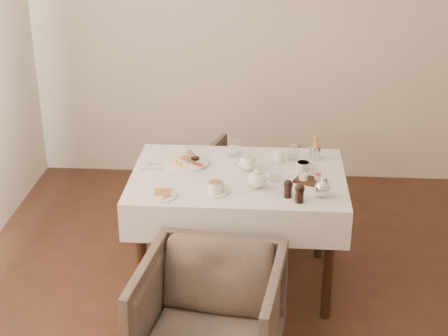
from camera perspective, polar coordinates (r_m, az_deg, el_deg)
table at (r=4.16m, az=1.16°, el=-2.02°), size 1.28×0.88×0.75m
armchair_near at (r=3.59m, az=-1.21°, el=-12.46°), size 0.80×0.82×0.66m
armchair_far at (r=5.01m, az=1.83°, el=-1.60°), size 0.79×0.81×0.58m
breakfast_plate at (r=4.26m, az=-3.19°, el=0.54°), size 0.29×0.29×0.04m
side_plate at (r=3.86m, az=-5.38°, el=-2.25°), size 0.19×0.18×0.02m
teapot_centre at (r=4.14m, az=1.94°, el=0.53°), size 0.18×0.16×0.12m
teapot_front at (r=3.92m, az=2.77°, el=-0.87°), size 0.17×0.14×0.12m
creamer at (r=4.28m, az=4.54°, el=1.06°), size 0.09×0.09×0.08m
teacup_near at (r=3.87m, az=-0.68°, el=-1.68°), size 0.14×0.14×0.07m
teacup_far at (r=4.15m, az=6.59°, el=0.03°), size 0.13×0.13×0.07m
glass_left at (r=4.35m, az=0.79°, el=1.68°), size 0.09×0.09×0.10m
glass_mid at (r=4.03m, az=4.26°, el=-0.40°), size 0.08×0.08×0.10m
glass_right at (r=4.33m, az=5.76°, el=1.37°), size 0.08×0.08×0.09m
condiment_board at (r=4.04m, az=7.13°, el=-0.97°), size 0.20×0.17×0.04m
pepper_mill_left at (r=3.83m, az=5.34°, el=-1.72°), size 0.07×0.07×0.10m
pepper_mill_right at (r=3.78m, az=6.30°, el=-2.07°), size 0.07×0.07×0.11m
silver_pot at (r=3.85m, az=8.17°, el=-1.58°), size 0.12×0.10×0.12m
fries_cup at (r=4.33m, az=7.58°, el=1.58°), size 0.07×0.07×0.16m
cutlery_fork at (r=4.25m, az=-5.19°, el=0.28°), size 0.20×0.04×0.00m
cutlery_knife at (r=4.19m, az=-5.55°, el=-0.12°), size 0.19×0.03×0.00m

